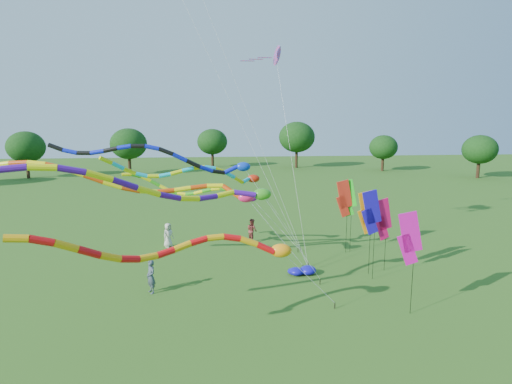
{
  "coord_description": "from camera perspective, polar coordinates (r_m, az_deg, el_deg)",
  "views": [
    {
      "loc": [
        -2.92,
        -19.39,
        8.82
      ],
      "look_at": [
        -0.56,
        3.75,
        4.8
      ],
      "focal_mm": 30.0,
      "sensor_mm": 36.0,
      "label": 1
    }
  ],
  "objects": [
    {
      "name": "banner_pole_magenta_a",
      "position": [
        20.28,
        19.77,
        -5.86
      ],
      "size": [
        1.16,
        0.24,
        4.81
      ],
      "rotation": [
        0.0,
        0.0,
        -0.13
      ],
      "color": "black",
      "rests_on": "ground"
    },
    {
      "name": "tube_kite_cyan",
      "position": [
        24.65,
        -6.88,
        2.36
      ],
      "size": [
        11.41,
        4.61,
        7.33
      ],
      "rotation": [
        0.0,
        0.0,
        0.41
      ],
      "color": "black",
      "rests_on": "ground"
    },
    {
      "name": "tube_kite_blue",
      "position": [
        23.51,
        -10.79,
        4.31
      ],
      "size": [
        13.91,
        1.57,
        8.07
      ],
      "rotation": [
        0.0,
        0.0,
        0.1
      ],
      "color": "black",
      "rests_on": "ground"
    },
    {
      "name": "banner_pole_red",
      "position": [
        28.46,
        11.66,
        -0.88
      ],
      "size": [
        1.16,
        0.19,
        4.91
      ],
      "rotation": [
        0.0,
        0.0,
        0.1
      ],
      "color": "black",
      "rests_on": "ground"
    },
    {
      "name": "blue_nylon_heap",
      "position": [
        24.87,
        6.39,
        -10.47
      ],
      "size": [
        1.29,
        1.36,
        0.52
      ],
      "color": "#120DAF",
      "rests_on": "ground"
    },
    {
      "name": "tube_kite_red",
      "position": [
        16.92,
        -7.54,
        -7.43
      ],
      "size": [
        11.86,
        5.04,
        5.82
      ],
      "rotation": [
        0.0,
        0.0,
        0.35
      ],
      "color": "black",
      "rests_on": "ground"
    },
    {
      "name": "tube_kite_orange",
      "position": [
        23.96,
        -13.18,
        0.92
      ],
      "size": [
        16.19,
        1.51,
        7.33
      ],
      "rotation": [
        0.0,
        0.0,
        0.02
      ],
      "color": "black",
      "rests_on": "ground"
    },
    {
      "name": "person_a",
      "position": [
        30.33,
        -11.63,
        -5.65
      ],
      "size": [
        0.96,
        0.97,
        1.69
      ],
      "primitive_type": "imported",
      "rotation": [
        0.0,
        0.0,
        0.82
      ],
      "color": "beige",
      "rests_on": "ground"
    },
    {
      "name": "person_b",
      "position": [
        22.8,
        -13.83,
        -10.9
      ],
      "size": [
        0.69,
        0.76,
        1.73
      ],
      "primitive_type": "imported",
      "rotation": [
        0.0,
        0.0,
        -1.0
      ],
      "color": "#3C4755",
      "rests_on": "ground"
    },
    {
      "name": "tube_kite_purple",
      "position": [
        18.0,
        -13.45,
        0.6
      ],
      "size": [
        15.46,
        6.8,
        7.91
      ],
      "rotation": [
        0.0,
        0.0,
        0.42
      ],
      "color": "black",
      "rests_on": "ground"
    },
    {
      "name": "banner_pole_orange",
      "position": [
        24.7,
        14.59,
        -2.66
      ],
      "size": [
        1.16,
        0.12,
        4.89
      ],
      "rotation": [
        0.0,
        0.0,
        0.04
      ],
      "color": "black",
      "rests_on": "ground"
    },
    {
      "name": "banner_pole_magenta_b",
      "position": [
        25.62,
        16.59,
        -3.52
      ],
      "size": [
        1.15,
        0.34,
        4.36
      ],
      "rotation": [
        0.0,
        0.0,
        0.22
      ],
      "color": "black",
      "rests_on": "ground"
    },
    {
      "name": "ground",
      "position": [
        21.5,
        2.59,
        -14.43
      ],
      "size": [
        160.0,
        160.0,
        0.0
      ],
      "primitive_type": "plane",
      "color": "#255717",
      "rests_on": "ground"
    },
    {
      "name": "person_c",
      "position": [
        30.9,
        -0.54,
        -5.14
      ],
      "size": [
        0.96,
        1.04,
        1.71
      ],
      "primitive_type": "imported",
      "rotation": [
        0.0,
        0.0,
        2.06
      ],
      "color": "brown",
      "rests_on": "ground"
    },
    {
      "name": "delta_kite_high_c",
      "position": [
        28.41,
        2.61,
        17.75
      ],
      "size": [
        3.61,
        5.22,
        13.6
      ],
      "rotation": [
        0.0,
        0.0,
        0.21
      ],
      "color": "black",
      "rests_on": "ground"
    },
    {
      "name": "tree_ring",
      "position": [
        20.6,
        3.38,
        0.56
      ],
      "size": [
        112.63,
        116.06,
        9.7
      ],
      "color": "#382314",
      "rests_on": "ground"
    },
    {
      "name": "banner_pole_green",
      "position": [
        28.71,
        12.17,
        -0.78
      ],
      "size": [
        1.09,
        0.55,
        4.92
      ],
      "rotation": [
        0.0,
        0.0,
        -0.43
      ],
      "color": "black",
      "rests_on": "ground"
    },
    {
      "name": "banner_pole_blue_a",
      "position": [
        23.94,
        15.11,
        -2.65
      ],
      "size": [
        1.16,
        0.15,
        5.06
      ],
      "rotation": [
        0.0,
        0.0,
        0.06
      ],
      "color": "black",
      "rests_on": "ground"
    },
    {
      "name": "tube_kite_green",
      "position": [
        27.6,
        -6.63,
        0.14
      ],
      "size": [
        11.09,
        1.4,
        5.94
      ],
      "rotation": [
        0.0,
        0.0,
        -0.03
      ],
      "color": "black",
      "rests_on": "ground"
    }
  ]
}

